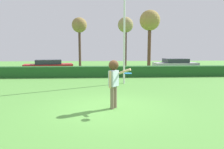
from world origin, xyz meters
name	(u,v)px	position (x,y,z in m)	size (l,w,h in m)	color
ground_plane	(108,108)	(0.00, 0.00, 0.00)	(60.00, 60.00, 0.00)	#569840
person	(114,77)	(0.20, -0.05, 1.17)	(0.84, 0.48, 1.80)	#7B6554
frisbee	(128,73)	(0.65, -0.55, 1.37)	(0.27, 0.27, 0.03)	#268CE5
lamppost	(124,21)	(1.23, 5.54, 3.92)	(0.24, 0.24, 7.19)	silver
hedge_row	(104,72)	(0.00, 8.82, 0.42)	(26.80, 0.90, 0.83)	#205423
parked_car_red	(49,66)	(-4.89, 11.32, 0.69)	(4.47, 2.57, 1.25)	#B21E1E
parked_car_silver	(175,64)	(7.18, 12.58, 0.69)	(4.31, 2.05, 1.25)	#B7B7BC
oak_tree	(126,27)	(2.62, 16.15, 4.68)	(1.73, 1.73, 5.74)	#52362F
bare_elm_tree	(150,22)	(5.83, 18.07, 5.49)	(2.48, 2.48, 6.89)	brown
willow_tree	(79,26)	(-2.79, 18.82, 4.94)	(1.85, 1.85, 6.04)	brown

